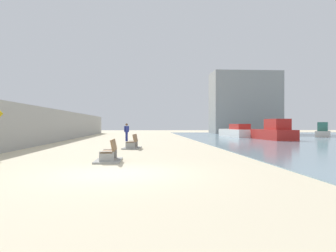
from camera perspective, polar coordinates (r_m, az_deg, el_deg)
The scene contains 9 objects.
ground_plane at distance 28.83m, azimuth -6.01°, elevation -2.96°, with size 120.00×120.00×0.00m, color beige.
seawall at distance 29.97m, azimuth -20.49°, elevation 0.03°, with size 0.80×64.00×3.02m, color #9E9E99.
bench_near at distance 14.53m, azimuth -10.37°, elevation -5.27°, with size 1.11×2.11×0.98m.
bench_far at distance 21.98m, azimuth -6.34°, elevation -3.37°, with size 1.33×2.21×0.98m.
person_walking at distance 31.45m, azimuth -7.34°, elevation -0.83°, with size 0.47×0.32×1.74m.
boat_mid_bay at distance 42.29m, azimuth 12.07°, elevation -1.02°, with size 2.84×7.82×1.65m.
boat_outer at distance 46.05m, azimuth 25.73°, elevation -0.89°, with size 4.13×5.22×1.88m.
boat_distant at distance 35.51m, azimuth 18.23°, elevation -1.02°, with size 2.63×6.72×2.16m.
harbor_building at distance 59.70m, azimuth 13.44°, elevation 3.97°, with size 12.00×6.00×10.94m, color gray.
Camera 1 is at (0.90, -10.77, 1.64)m, focal length 34.45 mm.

